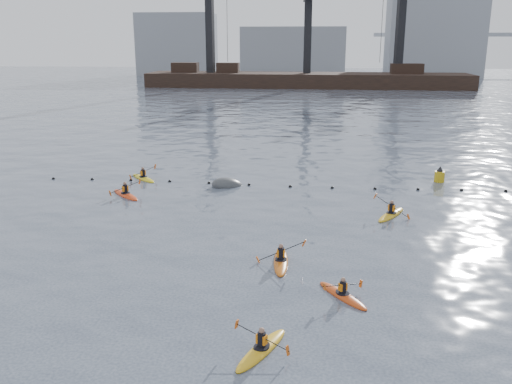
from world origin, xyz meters
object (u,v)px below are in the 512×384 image
at_px(kayaker_0, 281,261).
at_px(kayaker_2, 126,194).
at_px(kayaker_5, 143,178).
at_px(kayaker_1, 262,349).
at_px(kayaker_3, 391,214).
at_px(mooring_buoy, 227,186).
at_px(kayaker_4, 342,294).
at_px(nav_buoy, 439,176).

bearing_deg(kayaker_0, kayaker_2, 134.00).
bearing_deg(kayaker_5, kayaker_0, -97.18).
relative_size(kayaker_1, kayaker_3, 0.95).
bearing_deg(mooring_buoy, kayaker_5, 169.07).
height_order(kayaker_0, kayaker_1, kayaker_0).
bearing_deg(mooring_buoy, kayaker_2, -152.85).
distance_m(kayaker_4, mooring_buoy, 18.47).
height_order(kayaker_4, kayaker_5, kayaker_5).
relative_size(kayaker_0, mooring_buoy, 1.42).
distance_m(kayaker_5, nav_buoy, 22.26).
bearing_deg(nav_buoy, mooring_buoy, -169.06).
relative_size(kayaker_1, kayaker_5, 1.11).
bearing_deg(kayaker_4, kayaker_1, 20.49).
distance_m(kayaker_2, kayaker_5, 4.61).
bearing_deg(kayaker_4, kayaker_0, -85.63).
xyz_separation_m(kayaker_0, kayaker_2, (-11.28, 10.33, 0.00)).
height_order(kayaker_1, kayaker_5, kayaker_5).
relative_size(kayaker_4, kayaker_5, 0.99).
xyz_separation_m(kayaker_5, nav_buoy, (22.19, 1.70, 0.31)).
bearing_deg(kayaker_0, kayaker_3, 48.98).
distance_m(kayaker_2, mooring_buoy, 7.25).
height_order(kayaker_1, nav_buoy, nav_buoy).
bearing_deg(kayaker_5, kayaker_1, -108.02).
bearing_deg(nav_buoy, kayaker_4, -111.72).
xyz_separation_m(kayaker_0, nav_buoy, (10.66, 16.63, 0.31)).
height_order(kayaker_2, kayaker_5, kayaker_2).
distance_m(kayaker_5, mooring_buoy, 6.82).
height_order(kayaker_5, mooring_buoy, kayaker_5).
distance_m(kayaker_0, kayaker_2, 15.30).
xyz_separation_m(kayaker_0, kayaker_3, (6.09, 7.94, 0.00)).
relative_size(kayaker_2, mooring_buoy, 1.21).
relative_size(kayaker_4, nav_buoy, 2.05).
bearing_deg(kayaker_2, kayaker_3, -52.38).
bearing_deg(nav_buoy, kayaker_2, -163.97).
xyz_separation_m(kayaker_1, nav_buoy, (10.78, 24.26, 0.31)).
relative_size(kayaker_3, kayaker_5, 1.18).
height_order(kayaker_2, kayaker_3, kayaker_3).
height_order(kayaker_5, nav_buoy, nav_buoy).
xyz_separation_m(kayaker_0, kayaker_4, (2.76, -3.20, -0.01)).
relative_size(kayaker_0, kayaker_5, 1.23).
xyz_separation_m(kayaker_2, kayaker_5, (-0.25, 4.60, -0.00)).
distance_m(kayaker_1, kayaker_3, 16.75).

